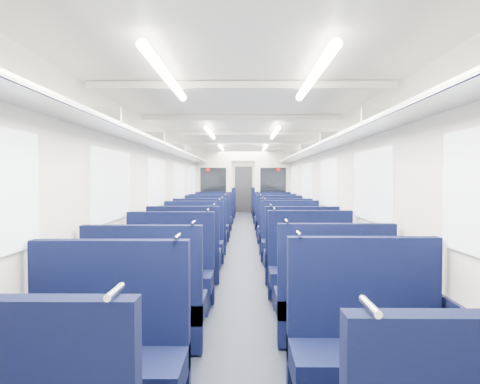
{
  "coord_description": "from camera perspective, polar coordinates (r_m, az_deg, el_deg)",
  "views": [
    {
      "loc": [
        0.03,
        -9.71,
        1.5
      ],
      "look_at": [
        -0.08,
        1.81,
        1.12
      ],
      "focal_mm": 31.67,
      "sensor_mm": 36.0,
      "label": 1
    }
  ],
  "objects": [
    {
      "name": "seat_25",
      "position": [
        16.18,
        3.4,
        -2.16
      ],
      "size": [
        1.02,
        0.56,
        1.14
      ],
      "color": "#0A1034",
      "rests_on": "floor"
    },
    {
      "name": "seat_26",
      "position": [
        17.25,
        -2.29,
        -1.91
      ],
      "size": [
        1.02,
        0.56,
        1.14
      ],
      "color": "#0A1034",
      "rests_on": "floor"
    },
    {
      "name": "seat_17",
      "position": [
        10.78,
        4.84,
        -4.22
      ],
      "size": [
        1.02,
        0.56,
        1.14
      ],
      "color": "#0A1034",
      "rests_on": "floor"
    },
    {
      "name": "seat_20",
      "position": [
        13.79,
        -3.01,
        -2.87
      ],
      "size": [
        1.02,
        0.56,
        1.14
      ],
      "color": "#0A1034",
      "rests_on": "floor"
    },
    {
      "name": "seat_23",
      "position": [
        14.96,
        3.64,
        -2.5
      ],
      "size": [
        1.02,
        0.56,
        1.14
      ],
      "color": "#0A1034",
      "rests_on": "floor"
    },
    {
      "name": "dado_left",
      "position": [
        9.88,
        -7.69,
        -4.79
      ],
      "size": [
        0.03,
        17.9,
        0.7
      ],
      "primitive_type": "cube",
      "color": "black",
      "rests_on": "floor"
    },
    {
      "name": "seat_15",
      "position": [
        9.47,
        5.43,
        -5.07
      ],
      "size": [
        1.02,
        0.56,
        1.14
      ],
      "color": "#0A1034",
      "rests_on": "floor"
    },
    {
      "name": "ceiling",
      "position": [
        9.75,
        0.4,
        6.91
      ],
      "size": [
        2.8,
        18.0,
        0.01
      ],
      "primitive_type": "cube",
      "color": "white",
      "rests_on": "wall_left"
    },
    {
      "name": "luggage_rack_right",
      "position": [
        9.79,
        7.53,
        4.66
      ],
      "size": [
        0.36,
        17.4,
        0.18
      ],
      "color": "#B2B5BA",
      "rests_on": "wall_right"
    },
    {
      "name": "seat_27",
      "position": [
        17.35,
        3.21,
        -1.89
      ],
      "size": [
        1.02,
        0.56,
        1.14
      ],
      "color": "#0A1034",
      "rests_on": "floor"
    },
    {
      "name": "seat_3",
      "position": [
        3.03,
        16.91,
        -20.48
      ],
      "size": [
        1.02,
        0.56,
        1.14
      ],
      "color": "#0A1034",
      "rests_on": "floor"
    },
    {
      "name": "wall_right",
      "position": [
        9.81,
        8.6,
        -0.01
      ],
      "size": [
        0.02,
        18.0,
        2.35
      ],
      "primitive_type": "cube",
      "color": "silver",
      "rests_on": "floor"
    },
    {
      "name": "floor",
      "position": [
        9.83,
        0.39,
        -6.87
      ],
      "size": [
        2.8,
        18.0,
        0.01
      ],
      "primitive_type": "cube",
      "color": "black",
      "rests_on": "ground"
    },
    {
      "name": "ceiling_fittings",
      "position": [
        9.48,
        0.39,
        6.68
      ],
      "size": [
        2.7,
        16.06,
        0.11
      ],
      "color": "silver",
      "rests_on": "ceiling"
    },
    {
      "name": "seat_22",
      "position": [
        15.11,
        -2.7,
        -2.45
      ],
      "size": [
        1.02,
        0.56,
        1.14
      ],
      "color": "#0A1034",
      "rests_on": "floor"
    },
    {
      "name": "seat_11",
      "position": [
        7.41,
        6.82,
        -7.04
      ],
      "size": [
        1.02,
        0.56,
        1.14
      ],
      "color": "#0A1034",
      "rests_on": "floor"
    },
    {
      "name": "bulkhead",
      "position": [
        12.42,
        0.43,
        0.68
      ],
      "size": [
        2.8,
        0.1,
        2.35
      ],
      "color": "silver",
      "rests_on": "floor"
    },
    {
      "name": "seat_7",
      "position": [
        5.19,
        9.61,
        -10.95
      ],
      "size": [
        1.02,
        0.56,
        1.14
      ],
      "color": "#0A1034",
      "rests_on": "floor"
    },
    {
      "name": "windows",
      "position": [
        9.25,
        0.39,
        1.42
      ],
      "size": [
        2.78,
        15.6,
        0.75
      ],
      "color": "white",
      "rests_on": "wall_left"
    },
    {
      "name": "seat_14",
      "position": [
        9.71,
        -4.53,
        -4.9
      ],
      "size": [
        1.02,
        0.56,
        1.14
      ],
      "color": "#0A1034",
      "rests_on": "floor"
    },
    {
      "name": "dado_right",
      "position": [
        9.87,
        8.49,
        -4.8
      ],
      "size": [
        0.03,
        17.9,
        0.7
      ],
      "primitive_type": "cube",
      "color": "black",
      "rests_on": "floor"
    },
    {
      "name": "wall_left",
      "position": [
        9.82,
        -7.8,
        -0.0
      ],
      "size": [
        0.02,
        18.0,
        2.35
      ],
      "primitive_type": "cube",
      "color": "silver",
      "rests_on": "floor"
    },
    {
      "name": "seat_9",
      "position": [
        6.14,
        8.15,
        -8.92
      ],
      "size": [
        1.02,
        0.56,
        1.14
      ],
      "color": "#0A1034",
      "rests_on": "floor"
    },
    {
      "name": "seat_8",
      "position": [
        6.21,
        -7.49,
        -8.79
      ],
      "size": [
        1.02,
        0.56,
        1.14
      ],
      "color": "#0A1034",
      "rests_on": "floor"
    },
    {
      "name": "seat_21",
      "position": [
        13.86,
        3.88,
        -2.85
      ],
      "size": [
        1.02,
        0.56,
        1.14
      ],
      "color": "#0A1034",
      "rests_on": "floor"
    },
    {
      "name": "luggage_rack_left",
      "position": [
        9.8,
        -6.74,
        4.67
      ],
      "size": [
        0.36,
        17.4,
        0.18
      ],
      "color": "#B2B5BA",
      "rests_on": "wall_left"
    },
    {
      "name": "end_door",
      "position": [
        18.66,
        0.48,
        0.38
      ],
      "size": [
        0.75,
        0.06,
        2.0
      ],
      "primitive_type": "cube",
      "color": "black",
      "rests_on": "floor"
    },
    {
      "name": "seat_24",
      "position": [
        16.17,
        -2.48,
        -2.17
      ],
      "size": [
        1.02,
        0.56,
        1.14
      ],
      "color": "#0A1034",
      "rests_on": "floor"
    },
    {
      "name": "seat_16",
      "position": [
        10.66,
        -4.07,
        -4.29
      ],
      "size": [
        1.02,
        0.56,
        1.14
      ],
      "color": "#0A1034",
      "rests_on": "floor"
    },
    {
      "name": "seat_12",
      "position": [
        8.37,
        -5.36,
        -6.0
      ],
      "size": [
        1.02,
        0.56,
        1.14
      ],
      "color": "#0A1034",
      "rests_on": "floor"
    },
    {
      "name": "seat_2",
      "position": [
        2.92,
        -17.86,
        -21.41
      ],
      "size": [
        1.02,
        0.56,
        1.14
      ],
      "color": "#0A1034",
      "rests_on": "floor"
    },
    {
      "name": "seat_13",
      "position": [
        8.38,
        6.08,
        -5.99
      ],
      "size": [
        1.02,
        0.56,
        1.14
      ],
      "color": "#0A1034",
      "rests_on": "floor"
    },
    {
      "name": "wall_far",
      "position": [
        18.71,
        0.48,
        0.92
      ],
      "size": [
        2.8,
        0.02,
        2.35
      ],
      "primitive_type": "cube",
      "color": "silver",
      "rests_on": "floor"
    },
    {
      "name": "seat_19",
      "position": [
        11.84,
        4.45,
        -3.67
      ],
      "size": [
        1.02,
        0.56,
        1.14
      ],
      "color": "#0A1034",
      "rests_on": "floor"
    },
    {
      "name": "seat_6",
      "position": [
        4.99,
        -9.55,
        -11.45
      ],
      "size": [
        1.02,
        0.56,
        1.14
      ],
      "color": "#0A1034",
      "rests_on": "floor"
    },
    {
      "name": "seat_4",
      "position": [
        3.94,
        -12.51,
        -15.15
      ],
      "size": [
        1.02,
        0.56,
        1.14
      ],
      "color": "#0A1034",
      "rests_on": "floor"
    },
    {
      "name": "seat_10",
      "position": [
        7.23,
        -6.31,
        -7.26
      ],
      "size": [
        1.02,
        0.56,
        1.14
      ],
      "color": "#0A1034",
      "rests_on": "floor"
    },
    {
      "name": "seat_18",
      "position": [
        11.78,
        -3.63,
        -3.7
      ],
      "size": [
        1.02,
        0.56,
        1.14
      ],
      "color": "#0A1034",
      "rests_on": "floor"
    },
    {
      "name": "seat_5",
      "position": [
        4.05,
        12.34,
        -14.64
      ],
      "size": [
        1.02,
        0.56,
        1.14
      ],
      "color": "#0A1034",
      "rests_on": "floor"
    }
  ]
}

